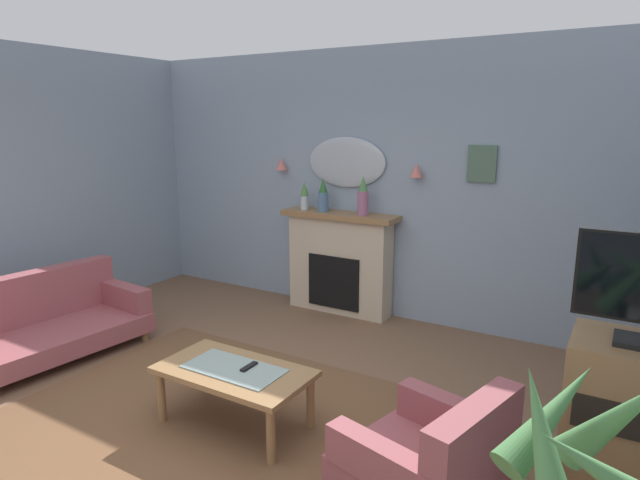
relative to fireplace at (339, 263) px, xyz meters
The scene contains 16 objects.
floor 2.83m from the fireplace, 81.00° to the right, with size 7.22×6.79×0.10m, color brown.
wall_back 1.02m from the fireplace, 27.20° to the left, with size 7.22×0.10×2.94m, color #8C9EB2.
patterned_rug 2.62m from the fireplace, 80.31° to the right, with size 3.20×2.40×0.01m, color brown.
fireplace is the anchor object (origin of this frame).
mantel_vase_left 0.88m from the fireplace, behind, with size 0.10×0.10×0.32m.
mantel_vase_centre 0.79m from the fireplace, behind, with size 0.12×0.12×0.38m.
mantel_vase_right 0.84m from the fireplace, ahead, with size 0.12×0.12×0.42m.
wall_mirror 1.15m from the fireplace, 90.00° to the left, with size 0.96×0.06×0.56m, color #B2BCC6.
wall_sconce_left 1.38m from the fireplace, behind, with size 0.14×0.14×0.14m, color #D17066.
wall_sconce_right 1.38m from the fireplace, ahead, with size 0.14×0.14×0.14m, color #D17066.
framed_picture 1.91m from the fireplace, ahead, with size 0.28×0.03×0.36m, color #4C6B56.
coffee_table 2.56m from the fireplace, 78.25° to the right, with size 1.10×0.60×0.45m.
tv_remote 2.51m from the fireplace, 75.98° to the right, with size 0.04×0.16×0.02m, color black.
floral_couch 3.07m from the fireplace, 125.80° to the right, with size 1.02×1.78×0.76m.
armchair_beside_couch 3.25m from the fireplace, 51.75° to the right, with size 0.99×0.97×0.71m.
tv_cabinet 3.47m from the fireplace, 30.48° to the right, with size 0.80×0.57×0.90m.
Camera 1 is at (2.41, -2.47, 2.15)m, focal length 30.05 mm.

